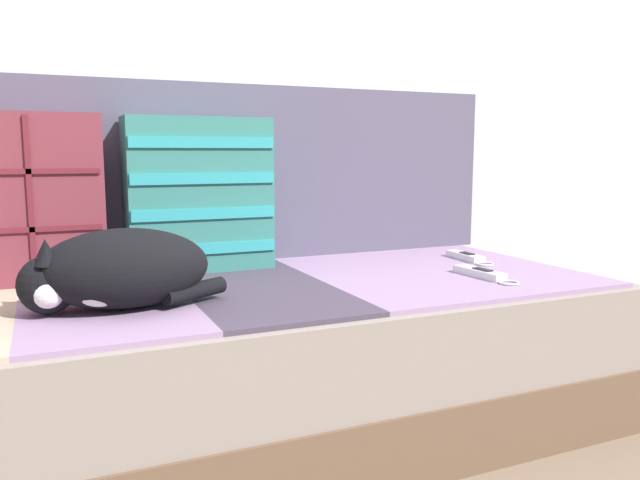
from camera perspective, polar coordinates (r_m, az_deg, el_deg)
name	(u,v)px	position (r m, az deg, el deg)	size (l,w,h in m)	color
ground_plane	(196,464)	(1.44, -11.29, -19.44)	(14.00, 14.00, 0.00)	#7A6651
couch	(180,365)	(1.49, -12.64, -11.10)	(2.08, 0.83, 0.36)	brown
sofa_backrest	(149,174)	(1.75, -15.33, 5.82)	(2.04, 0.14, 0.49)	#514C60
throw_pillow_striped	(199,194)	(1.63, -11.02, 4.11)	(0.36, 0.14, 0.39)	#337A70
sleeping_cat	(115,271)	(1.27, -18.20, -2.69)	(0.40, 0.21, 0.16)	black
game_remote_near	(481,274)	(1.57, 14.54, -2.99)	(0.06, 0.20, 0.02)	white
game_remote_far	(466,257)	(1.81, 13.25, -1.51)	(0.05, 0.19, 0.02)	white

